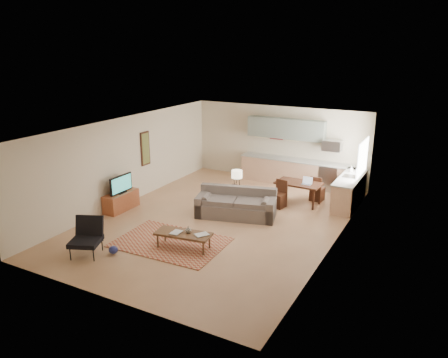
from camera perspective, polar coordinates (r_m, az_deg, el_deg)
The scene contains 25 objects.
room at distance 11.95m, azimuth -0.68°, elevation 0.54°, with size 9.00×9.00×9.00m.
kitchen_counter_back at distance 15.55m, azimuth 9.74°, elevation 0.82°, with size 4.26×0.64×0.92m, color tan, non-canonical shape.
kitchen_counter_right at distance 13.96m, azimuth 16.05°, elevation -1.51°, with size 0.64×2.26×0.92m, color tan, non-canonical shape.
kitchen_range at distance 15.26m, azimuth 13.64°, elevation 0.23°, with size 0.62×0.62×0.90m, color #A5A8AD.
kitchen_microwave at distance 15.00m, azimuth 13.96°, elevation 4.27°, with size 0.62×0.40×0.35m, color #A5A8AD.
upper_cabinets at distance 15.53m, azimuth 8.09°, elevation 6.54°, with size 2.80×0.34×0.70m, color gray.
window_right at distance 13.61m, azimuth 17.66°, elevation 2.66°, with size 0.02×1.40×1.05m, color white.
wall_art_left at distance 14.36m, azimuth -10.23°, elevation 3.94°, with size 0.06×0.42×1.10m, color olive, non-canonical shape.
triptych at distance 15.84m, azimuth 6.88°, elevation 6.06°, with size 1.70×0.04×0.50m, color #FCF1C2, non-canonical shape.
rug at distance 11.16m, azimuth -7.00°, elevation -8.21°, with size 2.69×1.86×0.02m, color maroon.
sofa at distance 12.54m, azimuth 1.58°, elevation -3.19°, with size 2.34×1.02×0.82m, color #5F534D, non-canonical shape.
coffee_table at distance 10.75m, azimuth -5.31°, elevation -8.01°, with size 1.38×0.55×0.42m, color #4C301B, non-canonical shape.
book_a at distance 10.73m, azimuth -6.79°, elevation -6.84°, with size 0.24×0.31×0.03m, color maroon.
book_b at distance 10.61m, azimuth -3.20°, elevation -7.04°, with size 0.37×0.40×0.02m, color navy.
vase at distance 10.64m, azimuth -4.69°, elevation -6.59°, with size 0.18×0.18×0.17m, color black.
armchair at distance 10.78m, azimuth -17.66°, elevation -7.36°, with size 0.77×0.77×0.88m, color black, non-canonical shape.
tv_credenza at distance 13.47m, azimuth -13.29°, elevation -2.83°, with size 0.45×1.17×0.54m, color brown, non-canonical shape.
tv at distance 13.27m, azimuth -13.31°, elevation -0.66°, with size 0.09×0.90×0.54m, color black, non-canonical shape.
console_table at distance 13.22m, azimuth 1.66°, elevation -2.44°, with size 0.58×0.38×0.67m, color #33190F, non-canonical shape.
table_lamp at distance 13.03m, azimuth 1.69°, elevation 0.08°, with size 0.33×0.33×0.54m, color beige, non-canonical shape.
dining_table at distance 13.77m, azimuth 9.67°, elevation -1.81°, with size 1.37×0.79×0.69m, color #33190F, non-canonical shape.
dining_chair_near at distance 13.37m, azimuth 7.12°, elevation -1.95°, with size 0.40×0.42×0.84m, color #33190F, non-canonical shape.
dining_chair_far at distance 14.16m, azimuth 12.11°, elevation -1.17°, with size 0.39×0.41×0.81m, color #33190F, non-canonical shape.
laptop at distance 13.47m, azimuth 10.74°, elevation -0.26°, with size 0.29×0.22×0.22m, color #A5A8AD, non-canonical shape.
soap_bottle at distance 14.31m, azimuth 16.31°, elevation 1.25°, with size 0.09×0.10×0.19m, color #FCF1C2.
Camera 1 is at (5.55, -10.02, 4.77)m, focal length 35.00 mm.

